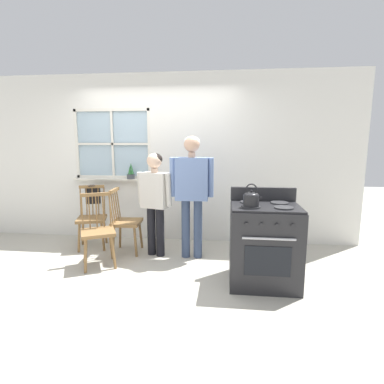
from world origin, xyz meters
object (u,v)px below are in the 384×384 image
person_elderly_left (155,194)px  person_teen_center (192,184)px  chair_near_wall (98,232)px  chair_center_cluster (125,223)px  potted_plant (131,173)px  stove (264,244)px  kettle (251,198)px  chair_by_window (92,219)px  handbag (93,195)px

person_elderly_left → person_teen_center: size_ratio=0.86×
chair_near_wall → chair_center_cluster: 0.54m
chair_near_wall → potted_plant: size_ratio=3.52×
stove → kettle: (-0.17, -0.13, 0.55)m
person_elderly_left → potted_plant: 0.90m
chair_center_cluster → potted_plant: potted_plant is taller
chair_by_window → handbag: 0.41m
person_elderly_left → handbag: size_ratio=4.79×
stove → kettle: size_ratio=4.39×
person_elderly_left → handbag: (-1.12, 0.43, -0.11)m
person_elderly_left → stove: person_elderly_left is taller
chair_center_cluster → potted_plant: 0.91m
kettle → person_elderly_left: bearing=146.2°
stove → kettle: bearing=-142.8°
chair_center_cluster → person_elderly_left: bearing=-100.9°
chair_by_window → stove: stove is taller
chair_by_window → kettle: kettle is taller
person_teen_center → kettle: 1.11m
chair_near_wall → stove: 2.12m
chair_near_wall → chair_center_cluster: same height
chair_center_cluster → handbag: 0.82m
chair_by_window → person_teen_center: bearing=-24.7°
chair_near_wall → person_teen_center: size_ratio=0.56×
kettle → chair_near_wall: bearing=168.3°
person_elderly_left → handbag: person_elderly_left is taller
chair_center_cluster → person_teen_center: person_teen_center is taller
potted_plant → handbag: potted_plant is taller
handbag → kettle: bearing=-28.2°
stove → potted_plant: size_ratio=3.99×
chair_center_cluster → kettle: kettle is taller
person_teen_center → chair_by_window: bearing=170.5°
chair_center_cluster → person_teen_center: 1.16m
chair_by_window → person_elderly_left: bearing=-27.7°
chair_center_cluster → potted_plant: size_ratio=3.52×
person_elderly_left → potted_plant: person_elderly_left is taller
chair_by_window → potted_plant: size_ratio=3.52×
kettle → handbag: (-2.38, 1.28, -0.24)m
chair_by_window → potted_plant: potted_plant is taller
person_elderly_left → kettle: person_elderly_left is taller
chair_near_wall → person_teen_center: 1.40m
chair_near_wall → kettle: 2.06m
chair_by_window → kettle: 2.61m
potted_plant → handbag: (-0.56, -0.24, -0.33)m
person_teen_center → kettle: bearing=-49.6°
chair_by_window → potted_plant: bearing=26.8°
chair_near_wall → potted_plant: 1.30m
person_elderly_left → stove: bearing=-9.7°
chair_center_cluster → chair_by_window: bearing=72.2°
chair_center_cluster → stove: bearing=-115.8°
chair_near_wall → person_elderly_left: person_elderly_left is taller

